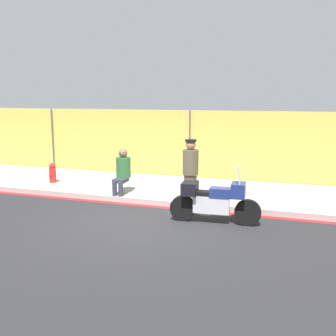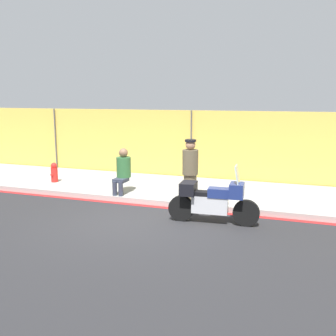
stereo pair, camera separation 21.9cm
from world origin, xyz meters
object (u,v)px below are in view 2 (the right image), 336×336
at_px(motorcycle, 212,200).
at_px(officer_standing, 190,169).
at_px(fire_hydrant, 54,172).
at_px(person_seated_on_curb, 123,169).

xyz_separation_m(motorcycle, officer_standing, (-0.97, 1.46, 0.42)).
bearing_deg(motorcycle, fire_hydrant, 156.57).
bearing_deg(fire_hydrant, motorcycle, -19.17).
height_order(person_seated_on_curb, fire_hydrant, person_seated_on_curb).
height_order(motorcycle, person_seated_on_curb, person_seated_on_curb).
xyz_separation_m(person_seated_on_curb, fire_hydrant, (-2.84, 0.61, -0.41)).
distance_m(officer_standing, fire_hydrant, 4.95).
distance_m(motorcycle, officer_standing, 1.81).
bearing_deg(fire_hydrant, person_seated_on_curb, -12.23).
distance_m(officer_standing, person_seated_on_curb, 2.05).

